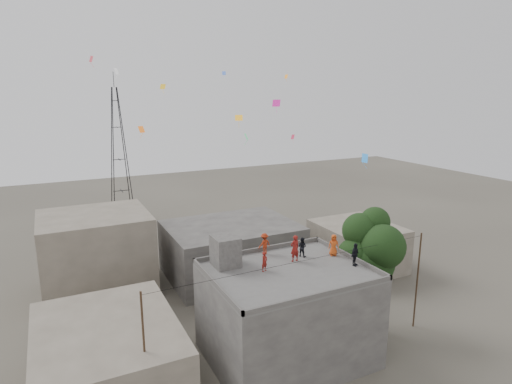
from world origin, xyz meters
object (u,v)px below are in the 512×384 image
(transmission_tower, at_px, (119,153))
(person_dark_adult, at_px, (355,255))
(person_red_adult, at_px, (295,248))
(tree, at_px, (371,250))
(stair_head_box, at_px, (225,251))

(transmission_tower, xyz_separation_m, person_dark_adult, (8.40, -41.17, -2.20))
(person_red_adult, bearing_deg, person_dark_adult, 138.41)
(tree, relative_size, person_dark_adult, 5.93)
(person_dark_adult, bearing_deg, stair_head_box, 128.85)
(stair_head_box, distance_m, transmission_tower, 37.46)
(stair_head_box, relative_size, person_dark_adult, 1.30)
(stair_head_box, height_order, person_dark_adult, stair_head_box)
(tree, relative_size, person_red_adult, 4.96)
(stair_head_box, bearing_deg, tree, -10.74)
(tree, height_order, person_dark_adult, tree)
(tree, distance_m, person_red_adult, 6.22)
(transmission_tower, relative_size, person_dark_adult, 13.03)
(transmission_tower, distance_m, person_dark_adult, 42.08)
(person_red_adult, distance_m, person_dark_adult, 3.96)
(tree, xyz_separation_m, transmission_tower, (-11.37, 39.40, 2.97))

